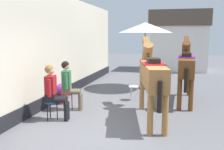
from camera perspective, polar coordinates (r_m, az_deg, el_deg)
The scene contains 10 objects.
ground_plane at distance 8.68m, azimuth 5.41°, elevation -5.16°, with size 40.00×40.00×0.00m, color slate.
pub_facade_wall at distance 7.81m, azimuth -15.01°, elevation 4.45°, with size 0.34×14.00×3.40m.
distant_cottage at distance 16.00m, azimuth 14.56°, elevation 7.55°, with size 3.40×2.60×3.50m.
seated_visitor_near at distance 6.46m, azimuth -12.92°, elevation -3.18°, with size 0.61×0.48×1.39m.
seated_visitor_far at distance 7.26m, azimuth -9.59°, elevation -1.75°, with size 0.61×0.48×1.39m.
saddled_horse_near at distance 6.39m, azimuth 8.85°, elevation 0.28°, with size 0.92×2.96×2.06m.
saddled_horse_far at distance 8.40m, azimuth 16.13°, elevation 2.10°, with size 0.52×3.00×2.06m.
flower_planter_far at distance 8.09m, azimuth -10.93°, elevation -3.89°, with size 0.43×0.43×0.64m.
cafe_parasol at distance 10.04m, azimuth 7.43°, elevation 10.32°, with size 2.10×2.10×2.58m.
spare_stool_white at distance 8.34m, azimuth 4.80°, elevation -2.90°, with size 0.32×0.32×0.46m.
Camera 1 is at (1.19, -5.33, 2.11)m, focal length 41.06 mm.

